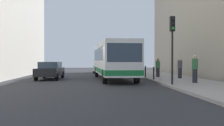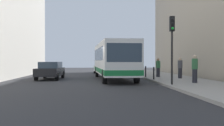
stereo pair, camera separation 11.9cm
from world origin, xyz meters
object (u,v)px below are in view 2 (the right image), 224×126
(bus, at_px, (113,59))
(pedestrian_near_signal, at_px, (195,69))
(pedestrian_far_sidewalk, at_px, (158,68))
(car_beside_bus, at_px, (50,70))
(bollard_mid, at_px, (146,71))
(traffic_light, at_px, (172,37))
(car_behind_bus, at_px, (102,67))
(bollard_near, at_px, (154,73))
(pedestrian_mid_sidewalk, at_px, (180,68))

(bus, relative_size, pedestrian_near_signal, 6.15)
(pedestrian_near_signal, bearing_deg, pedestrian_far_sidewalk, 27.62)
(car_beside_bus, height_order, bollard_mid, car_beside_bus)
(traffic_light, bearing_deg, bollard_mid, 90.78)
(car_behind_bus, distance_m, traffic_light, 18.69)
(car_behind_bus, xyz_separation_m, bollard_mid, (3.47, -10.89, -0.16))
(traffic_light, xyz_separation_m, bollard_mid, (-0.10, 7.32, -2.38))
(bollard_mid, height_order, pedestrian_near_signal, pedestrian_near_signal)
(car_beside_bus, relative_size, pedestrian_near_signal, 2.47)
(car_behind_bus, height_order, pedestrian_near_signal, pedestrian_near_signal)
(car_behind_bus, xyz_separation_m, pedestrian_far_sidewalk, (4.57, -10.93, 0.18))
(bus, relative_size, traffic_light, 2.71)
(car_behind_bus, relative_size, bollard_near, 4.76)
(pedestrian_far_sidewalk, bearing_deg, pedestrian_near_signal, -41.78)
(car_beside_bus, distance_m, pedestrian_near_signal, 11.87)
(bollard_mid, distance_m, pedestrian_far_sidewalk, 1.16)
(traffic_light, bearing_deg, pedestrian_near_signal, 29.99)
(car_beside_bus, height_order, car_behind_bus, same)
(car_behind_bus, xyz_separation_m, bollard_near, (3.47, -13.94, -0.16))
(bollard_near, xyz_separation_m, pedestrian_far_sidewalk, (1.10, 3.01, 0.34))
(bus, height_order, pedestrian_mid_sidewalk, bus)
(bollard_mid, distance_m, pedestrian_near_signal, 6.57)
(pedestrian_far_sidewalk, bearing_deg, bus, -129.46)
(traffic_light, height_order, pedestrian_near_signal, traffic_light)
(pedestrian_mid_sidewalk, relative_size, pedestrian_far_sidewalk, 1.03)
(car_beside_bus, distance_m, pedestrian_mid_sidewalk, 10.81)
(car_behind_bus, bearing_deg, bollard_near, 108.26)
(bollard_near, height_order, pedestrian_mid_sidewalk, pedestrian_mid_sidewalk)
(bus, bearing_deg, bollard_mid, -168.43)
(pedestrian_mid_sidewalk, bearing_deg, pedestrian_near_signal, -98.89)
(bus, xyz_separation_m, pedestrian_mid_sidewalk, (5.34, -1.27, -0.74))
(traffic_light, distance_m, bollard_near, 4.89)
(car_beside_bus, relative_size, car_behind_bus, 0.99)
(bollard_near, bearing_deg, traffic_light, -88.66)
(car_behind_bus, bearing_deg, pedestrian_near_signal, 111.77)
(bus, xyz_separation_m, car_beside_bus, (-5.31, 0.59, -0.94))
(traffic_light, xyz_separation_m, pedestrian_mid_sidewalk, (2.31, 5.30, -2.02))
(car_behind_bus, height_order, pedestrian_mid_sidewalk, pedestrian_mid_sidewalk)
(bollard_near, xyz_separation_m, bollard_mid, (0.00, 3.05, 0.00))
(car_behind_bus, distance_m, pedestrian_mid_sidewalk, 14.19)
(bus, height_order, bollard_near, bus)
(pedestrian_near_signal, xyz_separation_m, pedestrian_far_sidewalk, (-0.83, 6.22, -0.10))
(pedestrian_near_signal, bearing_deg, bollard_near, 51.08)
(bollard_mid, bearing_deg, car_behind_bus, 107.68)
(car_behind_bus, bearing_deg, pedestrian_far_sidewalk, 116.99)
(bus, relative_size, pedestrian_far_sidewalk, 6.82)
(traffic_light, height_order, bollard_mid, traffic_light)
(bus, xyz_separation_m, car_behind_bus, (-0.54, 11.64, -0.94))
(bollard_near, distance_m, pedestrian_mid_sidewalk, 2.65)
(pedestrian_mid_sidewalk, height_order, pedestrian_far_sidewalk, pedestrian_mid_sidewalk)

